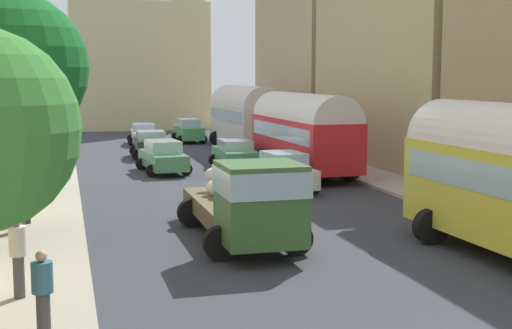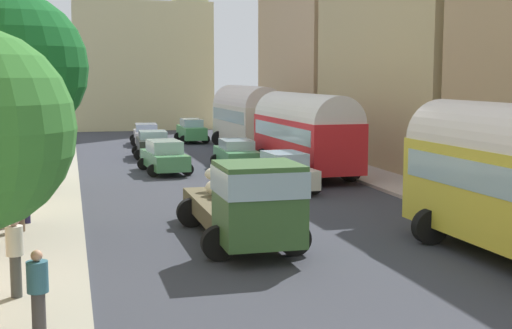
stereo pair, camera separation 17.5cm
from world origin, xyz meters
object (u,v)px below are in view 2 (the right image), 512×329
at_px(cargo_truck_0, 246,202).
at_px(car_2, 146,134).
at_px(pedestrian_3, 15,253).
at_px(car_3, 284,172).
at_px(car_1, 153,144).
at_px(pedestrian_2, 38,292).
at_px(parked_bus_2, 247,115).
at_px(parked_bus_1, 305,130).
at_px(car_5, 191,131).
at_px(pedestrian_0, 44,170).
at_px(pedestrian_1, 26,194).
at_px(car_0, 164,157).
at_px(car_4, 236,154).

height_order(cargo_truck_0, car_2, cargo_truck_0).
bearing_deg(pedestrian_3, car_3, 52.55).
height_order(car_1, pedestrian_2, pedestrian_2).
height_order(parked_bus_2, car_2, parked_bus_2).
xyz_separation_m(cargo_truck_0, car_3, (3.84, 9.04, -0.49)).
distance_m(car_1, pedestrian_3, 26.60).
bearing_deg(cargo_truck_0, parked_bus_1, 65.43).
bearing_deg(pedestrian_3, car_2, 79.63).
distance_m(car_5, pedestrian_2, 38.63).
height_order(car_5, pedestrian_0, pedestrian_0).
xyz_separation_m(parked_bus_1, pedestrian_1, (-12.24, -9.31, -1.07)).
bearing_deg(pedestrian_2, car_0, 77.11).
xyz_separation_m(car_2, pedestrian_3, (-6.22, -34.01, 0.36)).
bearing_deg(car_4, pedestrian_3, -114.97).
relative_size(car_2, car_4, 0.99).
height_order(parked_bus_1, pedestrian_2, parked_bus_1).
xyz_separation_m(parked_bus_1, pedestrian_2, (-11.48, -19.77, -1.14)).
bearing_deg(car_3, car_4, 92.17).
height_order(pedestrian_0, pedestrian_1, pedestrian_1).
bearing_deg(car_5, pedestrian_3, -105.23).
bearing_deg(car_5, pedestrian_2, -103.41).
distance_m(car_3, pedestrian_3, 15.89).
distance_m(car_0, pedestrian_2, 22.64).
xyz_separation_m(parked_bus_2, pedestrian_1, (-12.34, -21.39, -1.16)).
xyz_separation_m(car_4, car_5, (0.14, 14.83, 0.07)).
relative_size(parked_bus_1, car_0, 2.05).
bearing_deg(pedestrian_3, car_5, 74.77).
bearing_deg(car_5, car_1, -112.58).
bearing_deg(parked_bus_2, cargo_truck_0, -103.83).
xyz_separation_m(car_4, pedestrian_3, (-9.37, -20.13, 0.33)).
distance_m(pedestrian_0, pedestrian_3, 14.26).
xyz_separation_m(car_5, pedestrian_0, (-9.38, -20.70, 0.16)).
relative_size(pedestrian_0, pedestrian_2, 0.99).
xyz_separation_m(parked_bus_1, car_3, (-2.38, -4.55, -1.33)).
bearing_deg(parked_bus_1, car_3, -117.61).
relative_size(car_1, car_5, 0.90).
bearing_deg(car_1, pedestrian_0, -115.72).
relative_size(car_5, pedestrian_1, 2.32).
bearing_deg(cargo_truck_0, car_5, 83.29).
bearing_deg(car_0, pedestrian_1, -116.57).
bearing_deg(car_4, pedestrian_0, -147.55).
relative_size(parked_bus_1, pedestrian_0, 5.29).
bearing_deg(car_2, car_5, 16.13).
bearing_deg(car_2, pedestrian_0, -107.12).
relative_size(car_3, pedestrian_2, 2.28).
bearing_deg(car_2, car_1, -93.18).
relative_size(car_1, car_2, 0.89).
relative_size(car_0, pedestrian_3, 2.35).
bearing_deg(car_3, pedestrian_2, -120.87).
xyz_separation_m(parked_bus_2, car_4, (-2.77, -9.10, -1.47)).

